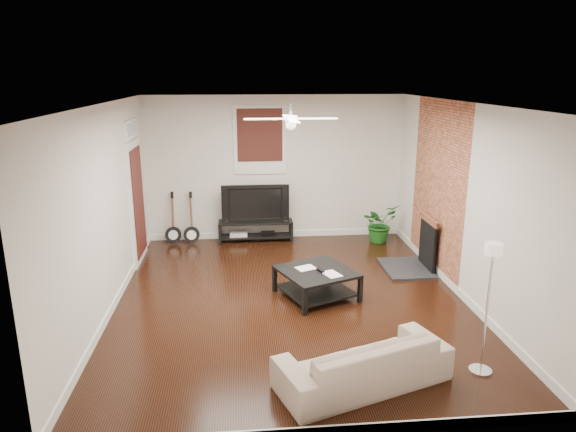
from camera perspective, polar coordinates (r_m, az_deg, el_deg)
room at (r=7.17m, az=0.30°, el=1.08°), size 5.01×6.01×2.81m
brick_accent at (r=8.71m, az=16.16°, el=3.04°), size 0.02×2.20×2.80m
fireplace at (r=8.85m, az=13.97°, el=-2.92°), size 0.80×1.10×0.92m
window_back at (r=9.97m, az=-3.13°, el=8.34°), size 1.00×0.06×1.30m
door_left at (r=9.20m, az=-16.37°, el=2.70°), size 0.08×1.00×2.50m
tv_stand at (r=10.15m, az=-3.58°, el=-1.65°), size 1.44×0.38×0.40m
tv at (r=10.01m, az=-3.64°, el=1.52°), size 1.29×0.17×0.74m
coffee_table at (r=7.66m, az=3.15°, el=-7.43°), size 1.27×1.27×0.41m
sofa at (r=5.69m, az=8.31°, el=-15.53°), size 1.98×1.30×0.54m
floor_lamp at (r=5.99m, az=21.10°, el=-9.58°), size 0.32×0.32×1.50m
potted_plant at (r=10.18m, az=10.07°, el=-0.80°), size 0.87×0.84×0.75m
guitar_left at (r=10.12m, az=-12.64°, el=-0.28°), size 0.32×0.23×1.01m
guitar_right at (r=10.05m, az=-10.68°, el=-0.28°), size 0.34×0.26×1.01m
ceiling_fan at (r=6.97m, az=0.31°, el=10.67°), size 1.24×1.24×0.32m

